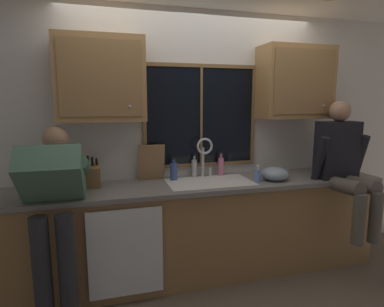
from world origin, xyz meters
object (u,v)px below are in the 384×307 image
(cutting_board, at_px, (151,163))
(soap_dispenser, at_px, (258,175))
(knife_block, at_px, (93,176))
(mixing_bowl, at_px, (275,174))
(bottle_green_glass, at_px, (174,171))
(bottle_amber_small, at_px, (221,166))
(person_sitting_on_counter, at_px, (344,161))
(person_standing, at_px, (54,201))
(bottle_tall_clear, at_px, (194,168))

(cutting_board, distance_m, soap_dispenser, 1.02)
(knife_block, relative_size, soap_dispenser, 1.94)
(knife_block, bearing_deg, mixing_bowl, -5.54)
(bottle_green_glass, relative_size, bottle_amber_small, 0.91)
(person_sitting_on_counter, height_order, knife_block, person_sitting_on_counter)
(person_sitting_on_counter, distance_m, bottle_amber_small, 1.18)
(knife_block, distance_m, cutting_board, 0.56)
(person_standing, height_order, bottle_tall_clear, person_standing)
(person_standing, xyz_separation_m, mixing_bowl, (1.96, 0.18, 0.05))
(mixing_bowl, height_order, soap_dispenser, soap_dispenser)
(bottle_tall_clear, bearing_deg, person_standing, -157.49)
(cutting_board, xyz_separation_m, bottle_green_glass, (0.21, -0.05, -0.08))
(person_sitting_on_counter, height_order, bottle_tall_clear, person_sitting_on_counter)
(cutting_board, height_order, mixing_bowl, cutting_board)
(person_standing, relative_size, bottle_green_glass, 6.85)
(person_sitting_on_counter, bearing_deg, bottle_amber_small, 155.36)
(mixing_bowl, bearing_deg, soap_dispenser, -171.64)
(bottle_green_glass, bearing_deg, person_sitting_on_counter, -15.37)
(mixing_bowl, relative_size, bottle_green_glass, 1.24)
(mixing_bowl, relative_size, bottle_amber_small, 1.12)
(cutting_board, bearing_deg, person_standing, -148.76)
(cutting_board, xyz_separation_m, soap_dispenser, (0.95, -0.34, -0.11))
(bottle_green_glass, bearing_deg, cutting_board, 166.53)
(bottle_green_glass, bearing_deg, bottle_amber_small, 6.52)
(soap_dispenser, bearing_deg, bottle_green_glass, 158.96)
(person_standing, distance_m, soap_dispenser, 1.77)
(cutting_board, height_order, bottle_tall_clear, cutting_board)
(mixing_bowl, relative_size, soap_dispenser, 1.62)
(bottle_amber_small, bearing_deg, person_standing, -161.87)
(cutting_board, bearing_deg, person_sitting_on_counter, -15.15)
(knife_block, relative_size, cutting_board, 0.91)
(person_sitting_on_counter, bearing_deg, person_standing, -179.84)
(person_standing, xyz_separation_m, person_sitting_on_counter, (2.60, 0.01, 0.17))
(bottle_amber_small, bearing_deg, bottle_tall_clear, 176.62)
(knife_block, relative_size, bottle_tall_clear, 1.41)
(person_sitting_on_counter, xyz_separation_m, bottle_green_glass, (-1.58, 0.43, -0.10))
(person_sitting_on_counter, xyz_separation_m, bottle_amber_small, (-1.07, 0.49, -0.09))
(soap_dispenser, relative_size, bottle_green_glass, 0.77)
(person_sitting_on_counter, relative_size, bottle_amber_small, 5.29)
(person_sitting_on_counter, height_order, cutting_board, person_sitting_on_counter)
(person_standing, relative_size, cutting_board, 4.17)
(knife_block, xyz_separation_m, cutting_board, (0.53, 0.14, 0.06))
(person_sitting_on_counter, relative_size, knife_block, 3.92)
(knife_block, height_order, mixing_bowl, knife_block)
(person_standing, height_order, cutting_board, person_standing)
(knife_block, bearing_deg, person_sitting_on_counter, -8.33)
(soap_dispenser, height_order, bottle_green_glass, bottle_green_glass)
(person_standing, relative_size, knife_block, 4.60)
(knife_block, xyz_separation_m, mixing_bowl, (1.68, -0.16, -0.05))
(bottle_amber_small, bearing_deg, knife_block, -173.04)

